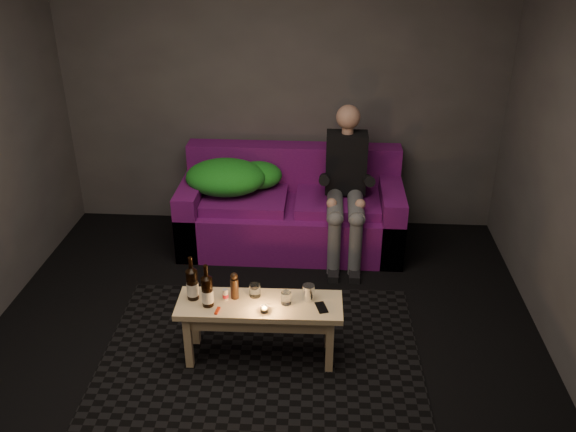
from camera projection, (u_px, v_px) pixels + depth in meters
name	position (u px, v px, depth m)	size (l,w,h in m)	color
floor	(256.00, 373.00, 4.03)	(4.50, 4.50, 0.00)	black
room	(259.00, 112.00, 3.71)	(4.50, 4.50, 4.50)	silver
rug	(262.00, 351.00, 4.22)	(2.17, 1.58, 0.01)	black
sofa	(292.00, 211.00, 5.50)	(1.95, 0.88, 0.84)	#620E6C
green_blanket	(231.00, 177.00, 5.38)	(0.86, 0.58, 0.29)	#22971B
person	(346.00, 182.00, 5.17)	(0.35, 0.81, 1.30)	black
coffee_table	(260.00, 313.00, 4.02)	(1.09, 0.37, 0.44)	#ECCF8A
beer_bottle_a	(192.00, 284.00, 3.98)	(0.08, 0.08, 0.31)	black
beer_bottle_b	(207.00, 291.00, 3.91)	(0.08, 0.08, 0.30)	black
salt_shaker	(225.00, 294.00, 4.00)	(0.04, 0.04, 0.08)	silver
pepper_mill	(235.00, 289.00, 4.00)	(0.05, 0.05, 0.14)	black
tumbler_back	(255.00, 290.00, 4.03)	(0.07, 0.07, 0.09)	white
tealight	(264.00, 309.00, 3.88)	(0.05, 0.05, 0.04)	white
tumbler_front	(286.00, 298.00, 3.96)	(0.07, 0.07, 0.09)	white
steel_cup	(309.00, 293.00, 3.99)	(0.08, 0.08, 0.11)	silver
smartphone	(321.00, 307.00, 3.93)	(0.06, 0.12, 0.01)	black
red_lighter	(217.00, 311.00, 3.89)	(0.02, 0.07, 0.01)	red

